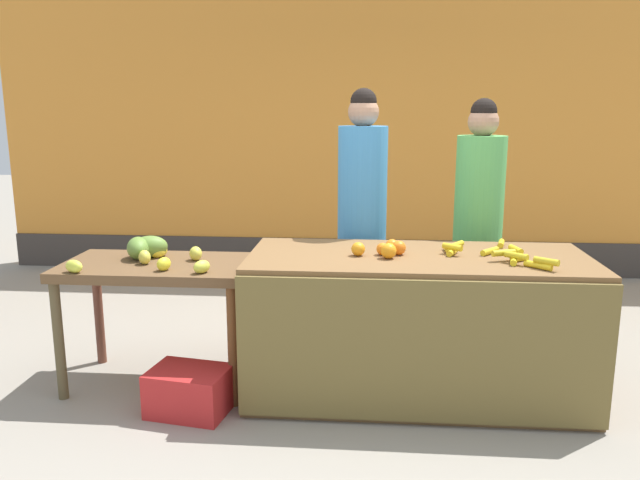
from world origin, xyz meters
TOP-DOWN VIEW (x-y plane):
  - ground_plane at (0.00, 0.00)m, footprint 24.00×24.00m
  - market_wall_back at (0.00, 2.94)m, footprint 7.73×0.23m
  - fruit_stall_counter at (0.33, -0.01)m, footprint 2.01×0.88m
  - side_table_wooden at (-1.26, 0.00)m, footprint 1.15×0.65m
  - banana_bunch_pile at (0.78, -0.02)m, footprint 0.58×0.71m
  - orange_pile at (0.14, -0.02)m, footprint 0.32×0.24m
  - mango_papaya_pile at (-1.33, 0.06)m, footprint 0.86×0.55m
  - vendor_woman_blue_shirt at (-0.01, 0.67)m, footprint 0.34×0.34m
  - vendor_woman_green_shirt at (0.80, 0.77)m, footprint 0.34×0.34m
  - produce_crate at (-0.97, -0.38)m, footprint 0.49×0.39m
  - produce_sack at (-0.44, 0.71)m, footprint 0.46×0.47m

SIDE VIEW (x-z plane):
  - ground_plane at x=0.00m, z-range 0.00..0.00m
  - produce_crate at x=-0.97m, z-range 0.00..0.26m
  - produce_sack at x=-0.44m, z-range 0.00..0.55m
  - fruit_stall_counter at x=0.33m, z-range 0.00..0.87m
  - side_table_wooden at x=-1.26m, z-range 0.29..1.08m
  - mango_papaya_pile at x=-1.33m, z-range 0.78..0.92m
  - banana_bunch_pile at x=0.78m, z-range 0.86..0.93m
  - vendor_woman_green_shirt at x=0.80m, z-range 0.01..1.79m
  - orange_pile at x=0.14m, z-range 0.86..0.95m
  - vendor_woman_blue_shirt at x=-0.01m, z-range 0.01..1.86m
  - market_wall_back at x=0.00m, z-range -0.03..3.11m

